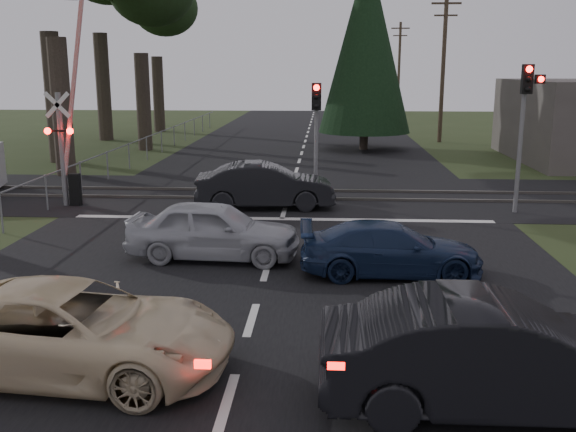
# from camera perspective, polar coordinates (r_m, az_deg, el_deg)

# --- Properties ---
(ground) EXTENTS (120.00, 120.00, 0.00)m
(ground) POSITION_cam_1_polar(r_m,az_deg,el_deg) (12.12, -3.26, -9.22)
(ground) COLOR #2C391A
(ground) RESTS_ON ground
(road) EXTENTS (14.00, 100.00, 0.01)m
(road) POSITION_cam_1_polar(r_m,az_deg,el_deg) (21.67, -0.22, 0.82)
(road) COLOR black
(road) RESTS_ON ground
(rail_corridor) EXTENTS (120.00, 8.00, 0.01)m
(rail_corridor) POSITION_cam_1_polar(r_m,az_deg,el_deg) (23.63, 0.09, 1.85)
(rail_corridor) COLOR black
(rail_corridor) RESTS_ON ground
(stop_line) EXTENTS (13.00, 0.35, 0.00)m
(stop_line) POSITION_cam_1_polar(r_m,az_deg,el_deg) (19.92, -0.55, -0.25)
(stop_line) COLOR silver
(stop_line) RESTS_ON ground
(rail_near) EXTENTS (120.00, 0.12, 0.10)m
(rail_near) POSITION_cam_1_polar(r_m,az_deg,el_deg) (22.83, -0.03, 1.57)
(rail_near) COLOR #59544C
(rail_near) RESTS_ON ground
(rail_far) EXTENTS (120.00, 0.12, 0.10)m
(rail_far) POSITION_cam_1_polar(r_m,az_deg,el_deg) (24.40, 0.20, 2.31)
(rail_far) COLOR #59544C
(rail_far) RESTS_ON ground
(crossing_signal) EXTENTS (1.62, 0.38, 6.96)m
(crossing_signal) POSITION_cam_1_polar(r_m,az_deg,el_deg) (22.77, -18.96, 5.95)
(crossing_signal) COLOR slate
(crossing_signal) RESTS_ON ground
(traffic_signal_right) EXTENTS (0.68, 0.48, 4.70)m
(traffic_signal_right) POSITION_cam_1_polar(r_m,az_deg,el_deg) (21.56, 20.38, 8.85)
(traffic_signal_right) COLOR slate
(traffic_signal_right) RESTS_ON ground
(traffic_signal_center) EXTENTS (0.32, 0.48, 4.10)m
(traffic_signal_center) POSITION_cam_1_polar(r_m,az_deg,el_deg) (21.89, 2.53, 8.35)
(traffic_signal_center) COLOR slate
(traffic_signal_center) RESTS_ON ground
(utility_pole_mid) EXTENTS (1.80, 0.26, 9.00)m
(utility_pole_mid) POSITION_cam_1_polar(r_m,az_deg,el_deg) (41.76, 13.63, 12.86)
(utility_pole_mid) COLOR #4C3D2D
(utility_pole_mid) RESTS_ON ground
(utility_pole_far) EXTENTS (1.80, 0.26, 9.00)m
(utility_pole_far) POSITION_cam_1_polar(r_m,az_deg,el_deg) (66.52, 9.84, 12.96)
(utility_pole_far) COLOR #4C3D2D
(utility_pole_far) RESTS_ON ground
(conifer_tree) EXTENTS (5.20, 5.20, 11.00)m
(conifer_tree) POSITION_cam_1_polar(r_m,az_deg,el_deg) (37.23, 6.97, 15.10)
(conifer_tree) COLOR #473D33
(conifer_tree) RESTS_ON ground
(fence_left) EXTENTS (0.10, 36.00, 1.20)m
(fence_left) POSITION_cam_1_polar(r_m,az_deg,el_deg) (35.16, -11.74, 5.26)
(fence_left) COLOR slate
(fence_left) RESTS_ON ground
(cream_coupe) EXTENTS (5.17, 2.73, 1.38)m
(cream_coupe) POSITION_cam_1_polar(r_m,az_deg,el_deg) (10.45, -18.72, -9.56)
(cream_coupe) COLOR beige
(cream_coupe) RESTS_ON ground
(dark_hatchback) EXTENTS (4.80, 1.69, 1.58)m
(dark_hatchback) POSITION_cam_1_polar(r_m,az_deg,el_deg) (9.29, 18.03, -11.76)
(dark_hatchback) COLOR black
(dark_hatchback) RESTS_ON ground
(silver_car) EXTENTS (4.30, 1.94, 1.43)m
(silver_car) POSITION_cam_1_polar(r_m,az_deg,el_deg) (15.77, -6.62, -1.27)
(silver_car) COLOR #A9ABB1
(silver_car) RESTS_ON ground
(blue_sedan) EXTENTS (4.16, 1.83, 1.19)m
(blue_sedan) POSITION_cam_1_polar(r_m,az_deg,el_deg) (14.67, 9.11, -2.93)
(blue_sedan) COLOR #162544
(blue_sedan) RESTS_ON ground
(dark_car_far) EXTENTS (4.72, 2.04, 1.51)m
(dark_car_far) POSITION_cam_1_polar(r_m,az_deg,el_deg) (21.39, -2.04, 2.70)
(dark_car_far) COLOR black
(dark_car_far) RESTS_ON ground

